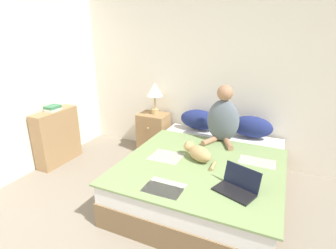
{
  "coord_description": "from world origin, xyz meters",
  "views": [
    {
      "loc": [
        0.78,
        -0.48,
        1.85
      ],
      "look_at": [
        -0.4,
        2.13,
        0.84
      ],
      "focal_mm": 28.0,
      "sensor_mm": 36.0,
      "label": 1
    }
  ],
  "objects_px": {
    "pillow_near": "(199,120)",
    "nightstand": "(154,133)",
    "pillow_far": "(251,127)",
    "person_sitting": "(223,118)",
    "book_stack_top": "(53,108)",
    "bed": "(205,176)",
    "cat_tabby": "(198,152)",
    "laptop_open": "(237,187)",
    "bookshelf": "(57,137)",
    "table_lamp": "(155,91)"
  },
  "relations": [
    {
      "from": "pillow_far",
      "to": "cat_tabby",
      "type": "distance_m",
      "value": 1.06
    },
    {
      "from": "pillow_near",
      "to": "table_lamp",
      "type": "xyz_separation_m",
      "value": [
        -0.72,
        -0.01,
        0.36
      ]
    },
    {
      "from": "cat_tabby",
      "to": "pillow_near",
      "type": "bearing_deg",
      "value": -44.91
    },
    {
      "from": "person_sitting",
      "to": "cat_tabby",
      "type": "xyz_separation_m",
      "value": [
        -0.12,
        -0.66,
        -0.22
      ]
    },
    {
      "from": "pillow_far",
      "to": "person_sitting",
      "type": "relative_size",
      "value": 0.75
    },
    {
      "from": "nightstand",
      "to": "cat_tabby",
      "type": "bearing_deg",
      "value": -41.68
    },
    {
      "from": "bed",
      "to": "pillow_far",
      "type": "bearing_deg",
      "value": 66.63
    },
    {
      "from": "bookshelf",
      "to": "cat_tabby",
      "type": "bearing_deg",
      "value": -0.05
    },
    {
      "from": "pillow_near",
      "to": "laptop_open",
      "type": "distance_m",
      "value": 1.63
    },
    {
      "from": "bed",
      "to": "person_sitting",
      "type": "distance_m",
      "value": 0.8
    },
    {
      "from": "pillow_near",
      "to": "nightstand",
      "type": "distance_m",
      "value": 0.81
    },
    {
      "from": "nightstand",
      "to": "book_stack_top",
      "type": "bearing_deg",
      "value": -140.45
    },
    {
      "from": "table_lamp",
      "to": "bookshelf",
      "type": "relative_size",
      "value": 0.61
    },
    {
      "from": "pillow_near",
      "to": "pillow_far",
      "type": "relative_size",
      "value": 1.0
    },
    {
      "from": "pillow_near",
      "to": "book_stack_top",
      "type": "bearing_deg",
      "value": -152.9
    },
    {
      "from": "pillow_near",
      "to": "book_stack_top",
      "type": "height_order",
      "value": "book_stack_top"
    },
    {
      "from": "pillow_near",
      "to": "bookshelf",
      "type": "height_order",
      "value": "bookshelf"
    },
    {
      "from": "laptop_open",
      "to": "bookshelf",
      "type": "distance_m",
      "value": 2.71
    },
    {
      "from": "laptop_open",
      "to": "bookshelf",
      "type": "xyz_separation_m",
      "value": [
        -2.67,
        0.45,
        -0.13
      ]
    },
    {
      "from": "pillow_far",
      "to": "laptop_open",
      "type": "distance_m",
      "value": 1.41
    },
    {
      "from": "bed",
      "to": "laptop_open",
      "type": "height_order",
      "value": "laptop_open"
    },
    {
      "from": "bed",
      "to": "pillow_far",
      "type": "relative_size",
      "value": 3.6
    },
    {
      "from": "cat_tabby",
      "to": "book_stack_top",
      "type": "bearing_deg",
      "value": 27.68
    },
    {
      "from": "pillow_far",
      "to": "table_lamp",
      "type": "xyz_separation_m",
      "value": [
        -1.47,
        -0.01,
        0.36
      ]
    },
    {
      "from": "laptop_open",
      "to": "table_lamp",
      "type": "distance_m",
      "value": 2.13
    },
    {
      "from": "person_sitting",
      "to": "pillow_far",
      "type": "bearing_deg",
      "value": 42.04
    },
    {
      "from": "pillow_far",
      "to": "bookshelf",
      "type": "distance_m",
      "value": 2.78
    },
    {
      "from": "pillow_near",
      "to": "bookshelf",
      "type": "bearing_deg",
      "value": -152.83
    },
    {
      "from": "person_sitting",
      "to": "cat_tabby",
      "type": "distance_m",
      "value": 0.7
    },
    {
      "from": "bed",
      "to": "table_lamp",
      "type": "bearing_deg",
      "value": 142.09
    },
    {
      "from": "table_lamp",
      "to": "pillow_near",
      "type": "bearing_deg",
      "value": 0.97
    },
    {
      "from": "pillow_near",
      "to": "pillow_far",
      "type": "distance_m",
      "value": 0.75
    },
    {
      "from": "pillow_near",
      "to": "bookshelf",
      "type": "relative_size",
      "value": 0.7
    },
    {
      "from": "pillow_far",
      "to": "nightstand",
      "type": "height_order",
      "value": "pillow_far"
    },
    {
      "from": "person_sitting",
      "to": "bookshelf",
      "type": "bearing_deg",
      "value": -163.92
    },
    {
      "from": "bed",
      "to": "book_stack_top",
      "type": "bearing_deg",
      "value": -177.79
    },
    {
      "from": "bed",
      "to": "table_lamp",
      "type": "xyz_separation_m",
      "value": [
        -1.09,
        0.85,
        0.76
      ]
    },
    {
      "from": "pillow_near",
      "to": "nightstand",
      "type": "xyz_separation_m",
      "value": [
        -0.74,
        -0.03,
        -0.32
      ]
    },
    {
      "from": "laptop_open",
      "to": "book_stack_top",
      "type": "height_order",
      "value": "book_stack_top"
    },
    {
      "from": "table_lamp",
      "to": "pillow_far",
      "type": "bearing_deg",
      "value": 0.48
    },
    {
      "from": "pillow_far",
      "to": "laptop_open",
      "type": "height_order",
      "value": "pillow_far"
    },
    {
      "from": "table_lamp",
      "to": "book_stack_top",
      "type": "relative_size",
      "value": 2.2
    },
    {
      "from": "bookshelf",
      "to": "book_stack_top",
      "type": "distance_m",
      "value": 0.44
    },
    {
      "from": "person_sitting",
      "to": "bookshelf",
      "type": "distance_m",
      "value": 2.4
    },
    {
      "from": "cat_tabby",
      "to": "table_lamp",
      "type": "distance_m",
      "value": 1.45
    },
    {
      "from": "cat_tabby",
      "to": "table_lamp",
      "type": "xyz_separation_m",
      "value": [
        -1.02,
        0.94,
        0.42
      ]
    },
    {
      "from": "pillow_near",
      "to": "table_lamp",
      "type": "height_order",
      "value": "table_lamp"
    },
    {
      "from": "pillow_far",
      "to": "book_stack_top",
      "type": "height_order",
      "value": "book_stack_top"
    },
    {
      "from": "pillow_near",
      "to": "bookshelf",
      "type": "xyz_separation_m",
      "value": [
        -1.86,
        -0.95,
        -0.23
      ]
    },
    {
      "from": "cat_tabby",
      "to": "bed",
      "type": "bearing_deg",
      "value": -102.09
    }
  ]
}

